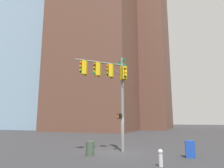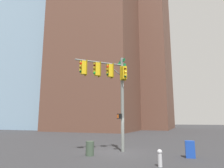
% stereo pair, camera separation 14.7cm
% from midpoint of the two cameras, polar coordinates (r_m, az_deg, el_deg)
% --- Properties ---
extents(ground_plane, '(200.00, 200.00, 0.00)m').
position_cam_midpoint_polar(ground_plane, '(15.77, 0.98, -18.77)').
color(ground_plane, '#2D2D30').
extents(signal_pole_assembly, '(3.21, 3.25, 7.35)m').
position_cam_midpoint_polar(signal_pole_assembly, '(15.61, -0.48, 0.25)').
color(signal_pole_assembly, slate).
rests_on(signal_pole_assembly, ground_plane).
extents(fire_hydrant, '(0.34, 0.26, 0.87)m').
position_cam_midpoint_polar(fire_hydrant, '(11.30, 13.19, -19.51)').
color(fire_hydrant, '#B2B2B7').
rests_on(fire_hydrant, ground_plane).
extents(litter_bin, '(0.56, 0.56, 0.95)m').
position_cam_midpoint_polar(litter_bin, '(14.29, -6.54, -17.68)').
color(litter_bin, '#384738').
rests_on(litter_bin, ground_plane).
extents(newspaper_box, '(0.50, 0.60, 1.05)m').
position_cam_midpoint_polar(newspaper_box, '(14.37, 20.94, -16.85)').
color(newspaper_box, '#193FA5').
rests_on(newspaper_box, ground_plane).
extents(building_brick_nearside, '(26.81, 18.99, 44.66)m').
position_cam_midpoint_polar(building_brick_nearside, '(55.82, -2.36, 10.80)').
color(building_brick_nearside, brown).
rests_on(building_brick_nearside, ground_plane).
extents(building_brick_midblock, '(19.62, 14.60, 47.71)m').
position_cam_midpoint_polar(building_brick_midblock, '(62.54, 8.33, 10.05)').
color(building_brick_midblock, brown).
rests_on(building_brick_midblock, ground_plane).
extents(building_glass_tower, '(30.58, 32.01, 60.36)m').
position_cam_midpoint_polar(building_glass_tower, '(73.53, -17.01, 12.53)').
color(building_glass_tower, '#7A99B2').
rests_on(building_glass_tower, ground_plane).
extents(building_brick_farside, '(22.58, 19.90, 34.63)m').
position_cam_midpoint_polar(building_brick_farside, '(67.17, -12.68, 2.95)').
color(building_brick_farside, '#4C3328').
rests_on(building_brick_farside, ground_plane).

